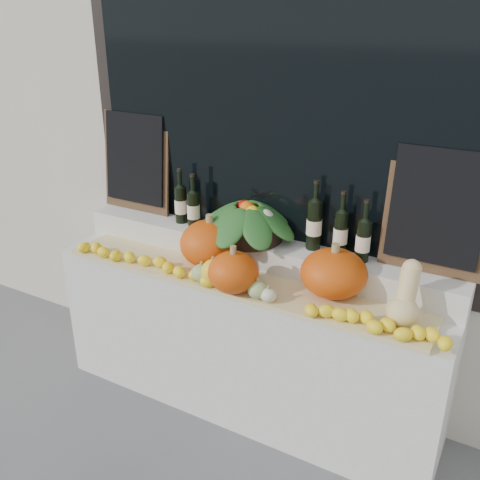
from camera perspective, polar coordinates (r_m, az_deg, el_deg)
name	(u,v)px	position (r m, az deg, el deg)	size (l,w,h in m)	color
storefront_facade	(309,9)	(3.31, 7.32, 23.28)	(7.00, 0.94, 4.50)	beige
display_sill	(246,341)	(3.22, 0.66, -10.69)	(2.30, 0.55, 0.88)	silver
rear_tier	(259,252)	(3.08, 2.04, -1.27)	(2.30, 0.25, 0.16)	silver
straw_bedding	(235,282)	(2.89, -0.48, -4.48)	(2.10, 0.32, 0.03)	tan
pumpkin_left	(210,243)	(3.00, -3.21, -0.37)	(0.34, 0.34, 0.26)	#D74E0B
pumpkin_right	(334,273)	(2.73, 9.97, -3.50)	(0.34, 0.34, 0.24)	#D74E0B
pumpkin_center	(233,272)	(2.73, -0.72, -3.45)	(0.26, 0.26, 0.21)	#D74E0B
butternut_squash	(405,299)	(2.58, 17.20, -6.02)	(0.15, 0.21, 0.29)	#E8CA88
decorative_gourds	(225,279)	(2.78, -1.63, -4.14)	(0.50, 0.13, 0.16)	#417122
lemon_heap	(225,283)	(2.79, -1.61, -4.61)	(2.20, 0.16, 0.06)	yellow
produce_bowl	(247,220)	(3.02, 0.77, 2.14)	(0.62, 0.62, 0.23)	black
wine_bottle_far_left	(181,204)	(3.27, -6.33, 3.85)	(0.08, 0.08, 0.34)	black
wine_bottle_near_left	(193,209)	(3.20, -4.99, 3.33)	(0.08, 0.08, 0.33)	black
wine_bottle_tall	(314,224)	(2.90, 7.92, 1.66)	(0.08, 0.08, 0.39)	black
wine_bottle_near_right	(341,233)	(2.85, 10.68, 0.76)	(0.08, 0.08, 0.36)	black
wine_bottle_far_right	(363,240)	(2.81, 13.00, -0.02)	(0.08, 0.08, 0.34)	black
chalkboard_left	(135,161)	(3.48, -11.10, 8.31)	(0.50, 0.09, 0.62)	#4C331E
chalkboard_right	(437,210)	(2.73, 20.27, 3.03)	(0.50, 0.09, 0.62)	#4C331E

